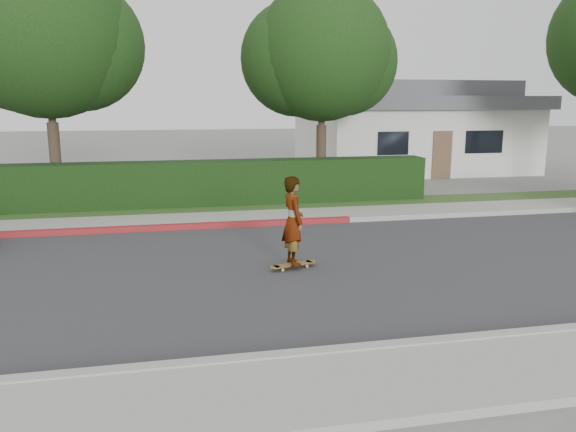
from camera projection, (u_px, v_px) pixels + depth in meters
The scene contains 14 objects.
ground at pixel (364, 264), 11.73m from camera, with size 120.00×120.00×0.00m, color slate.
road at pixel (364, 264), 11.73m from camera, with size 60.00×8.00×0.01m, color #2D2D30.
curb_near at pixel (463, 341), 7.79m from camera, with size 60.00×0.20×0.15m, color #9E9E99.
sidewalk_near at pixel (500, 372), 6.93m from camera, with size 60.00×1.60×0.12m, color gray.
curb_far at pixel (315, 221), 15.65m from camera, with size 60.00×0.20×0.15m, color #9E9E99.
curb_red_section at pixel (129, 229), 14.64m from camera, with size 12.00×0.21×0.15m, color maroon.
sidewalk_far at pixel (307, 215), 16.52m from camera, with size 60.00×1.60×0.12m, color gray.
planting_strip at pixel (295, 206), 18.05m from camera, with size 60.00×1.60×0.10m, color #2D4C1E.
hedge at pixel (199, 185), 17.88m from camera, with size 15.00×1.00×1.50m, color black.
tree_left at pixel (46, 39), 17.50m from camera, with size 5.99×5.21×8.00m.
tree_center at pixel (320, 57), 19.86m from camera, with size 5.66×4.84×7.44m.
house at pixel (409, 127), 28.27m from camera, with size 10.60×8.60×4.30m.
skateboard at pixel (293, 265), 11.40m from camera, with size 1.06×0.49×0.10m.
skateboarder at pixel (293, 221), 11.22m from camera, with size 0.65×0.43×1.80m, color white.
Camera 1 is at (-3.88, -10.73, 3.34)m, focal length 35.00 mm.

